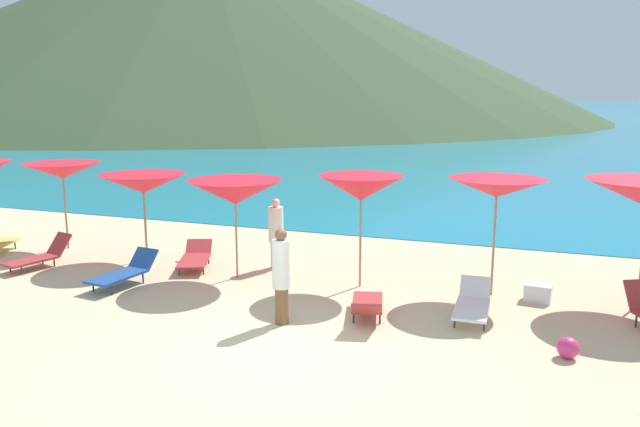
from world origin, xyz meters
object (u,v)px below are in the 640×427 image
Objects in this scene: lounge_chair_2 at (472,303)px; beach_ball at (568,348)px; beachgoer_2 at (281,274)px; lounge_chair_4 at (124,271)px; umbrella_1 at (62,171)px; umbrella_3 at (235,192)px; lounge_chair_9 at (367,305)px; umbrella_5 at (497,188)px; cooler_box at (538,293)px; beachgoer_1 at (276,232)px; lounge_chair_6 at (195,257)px; umbrella_4 at (361,188)px; umbrella_2 at (143,184)px; lounge_chair_8 at (40,255)px.

lounge_chair_2 reaches higher than beach_ball.
lounge_chair_4 is at bearing -51.88° from beachgoer_2.
umbrella_1 is 6.74× the size of beach_ball.
umbrella_3 is 4.02m from lounge_chair_9.
umbrella_1 is 4.39m from lounge_chair_4.
umbrella_5 is 4.72× the size of cooler_box.
beachgoer_2 is at bearing 175.24° from beachgoer_1.
lounge_chair_2 is 6.54m from lounge_chair_6.
umbrella_2 is at bearing 177.60° from umbrella_4.
beach_ball is at bearing -39.67° from lounge_chair_6.
beachgoer_1 is (2.46, 2.32, 0.55)m from lounge_chair_4.
lounge_chair_6 is 1.03× the size of beachgoer_2.
umbrella_3 is at bearing -37.94° from lounge_chair_9.
umbrella_2 is 2.80m from umbrella_3.
lounge_chair_8 is at bearing -171.44° from umbrella_5.
umbrella_4 reaches higher than lounge_chair_9.
lounge_chair_6 is 8.37m from beach_ball.
umbrella_2 is at bearing 119.52° from lounge_chair_4.
beachgoer_1 reaches higher than beach_ball.
umbrella_1 reaches higher than lounge_chair_6.
cooler_box is (4.21, 2.79, -0.74)m from beachgoer_2.
lounge_chair_4 reaches higher than lounge_chair_9.
beachgoer_1 is (-2.22, 0.70, -1.23)m from umbrella_4.
umbrella_3 reaches higher than lounge_chair_4.
umbrella_5 is at bearing -0.84° from umbrella_1.
umbrella_5 reaches higher than beach_ball.
lounge_chair_2 is (-0.22, -1.45, -1.90)m from umbrella_5.
beachgoer_2 is 5.10m from cooler_box.
beachgoer_2 is (2.02, -2.18, -1.00)m from umbrella_3.
beachgoer_2 reaches higher than lounge_chair_8.
lounge_chair_9 reaches higher than cooler_box.
umbrella_3 is 1.34× the size of lounge_chair_8.
umbrella_3 is 2.86m from lounge_chair_4.
lounge_chair_9 reaches higher than lounge_chair_6.
umbrella_4 reaches higher than lounge_chair_8.
lounge_chair_4 is (3.42, -2.14, -1.74)m from umbrella_1.
umbrella_4 is 5.01m from beach_ball.
umbrella_2 is 0.90× the size of umbrella_4.
lounge_chair_9 is (0.66, -1.80, -1.81)m from umbrella_4.
lounge_chair_9 is at bearing -18.39° from umbrella_2.
umbrella_1 is 5.47m from umbrella_3.
umbrella_4 is 5.27m from lounge_chair_4.
umbrella_3 is (5.40, -0.86, -0.14)m from umbrella_1.
umbrella_3 is at bearing -173.04° from umbrella_4.
umbrella_2 reaches higher than beachgoer_1.
lounge_chair_6 is (-6.43, 1.17, -0.03)m from lounge_chair_2.
umbrella_5 is 1.45× the size of beachgoer_1.
lounge_chair_6 is (0.67, 1.70, -0.06)m from lounge_chair_4.
umbrella_3 is 1.37× the size of lounge_chair_2.
umbrella_1 reaches higher than beachgoer_1.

